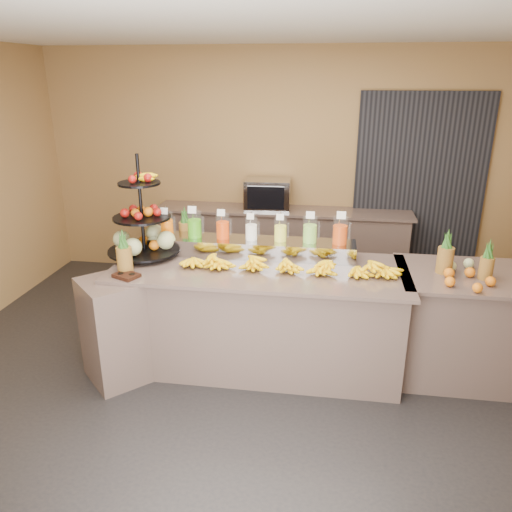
% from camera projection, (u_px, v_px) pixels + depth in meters
% --- Properties ---
extents(ground, '(6.00, 6.00, 0.00)m').
position_uv_depth(ground, '(254.00, 380.00, 4.28)').
color(ground, black).
rests_on(ground, ground).
extents(room_envelope, '(6.04, 5.02, 2.82)m').
position_uv_depth(room_envelope, '(289.00, 147.00, 4.34)').
color(room_envelope, olive).
rests_on(room_envelope, ground).
extents(buffet_counter, '(2.75, 1.25, 0.93)m').
position_uv_depth(buffet_counter, '(246.00, 317.00, 4.38)').
color(buffet_counter, gray).
rests_on(buffet_counter, ground).
extents(right_counter, '(1.08, 0.88, 0.93)m').
position_uv_depth(right_counter, '(458.00, 324.00, 4.25)').
color(right_counter, gray).
rests_on(right_counter, ground).
extents(back_ledge, '(3.10, 0.55, 0.93)m').
position_uv_depth(back_ledge, '(282.00, 245.00, 6.21)').
color(back_ledge, gray).
rests_on(back_ledge, ground).
extents(pitcher_tray, '(1.85, 0.30, 0.15)m').
position_uv_depth(pitcher_tray, '(251.00, 247.00, 4.49)').
color(pitcher_tray, gray).
rests_on(pitcher_tray, buffet_counter).
extents(juice_pitcher_orange_a, '(0.12, 0.12, 0.29)m').
position_uv_depth(juice_pitcher_orange_a, '(167.00, 225.00, 4.54)').
color(juice_pitcher_orange_a, silver).
rests_on(juice_pitcher_orange_a, pitcher_tray).
extents(juice_pitcher_green, '(0.13, 0.13, 0.31)m').
position_uv_depth(juice_pitcher_green, '(195.00, 226.00, 4.50)').
color(juice_pitcher_green, silver).
rests_on(juice_pitcher_green, pitcher_tray).
extents(juice_pitcher_orange_b, '(0.12, 0.13, 0.29)m').
position_uv_depth(juice_pitcher_orange_b, '(223.00, 228.00, 4.47)').
color(juice_pitcher_orange_b, silver).
rests_on(juice_pitcher_orange_b, pitcher_tray).
extents(juice_pitcher_milk, '(0.11, 0.11, 0.27)m').
position_uv_depth(juice_pitcher_milk, '(251.00, 230.00, 4.43)').
color(juice_pitcher_milk, silver).
rests_on(juice_pitcher_milk, pitcher_tray).
extents(juice_pitcher_lemon, '(0.11, 0.12, 0.27)m').
position_uv_depth(juice_pitcher_lemon, '(280.00, 231.00, 4.40)').
color(juice_pitcher_lemon, silver).
rests_on(juice_pitcher_lemon, pitcher_tray).
extents(juice_pitcher_lime, '(0.13, 0.13, 0.31)m').
position_uv_depth(juice_pitcher_lime, '(310.00, 231.00, 4.36)').
color(juice_pitcher_lime, silver).
rests_on(juice_pitcher_lime, pitcher_tray).
extents(juice_pitcher_orange_c, '(0.13, 0.14, 0.32)m').
position_uv_depth(juice_pitcher_orange_c, '(340.00, 232.00, 4.32)').
color(juice_pitcher_orange_c, silver).
rests_on(juice_pitcher_orange_c, pitcher_tray).
extents(banana_heap, '(1.87, 0.17, 0.15)m').
position_uv_depth(banana_heap, '(288.00, 263.00, 4.15)').
color(banana_heap, yellow).
rests_on(banana_heap, buffet_counter).
extents(fruit_stand, '(0.83, 0.83, 0.91)m').
position_uv_depth(fruit_stand, '(148.00, 231.00, 4.43)').
color(fruit_stand, black).
rests_on(fruit_stand, buffet_counter).
extents(condiment_caddy, '(0.24, 0.21, 0.03)m').
position_uv_depth(condiment_caddy, '(126.00, 276.00, 4.02)').
color(condiment_caddy, black).
rests_on(condiment_caddy, buffet_counter).
extents(pineapple_left_a, '(0.13, 0.13, 0.38)m').
position_uv_depth(pineapple_left_a, '(124.00, 257.00, 4.08)').
color(pineapple_left_a, brown).
rests_on(pineapple_left_a, buffet_counter).
extents(pineapple_left_b, '(0.12, 0.12, 0.38)m').
position_uv_depth(pineapple_left_b, '(185.00, 231.00, 4.75)').
color(pineapple_left_b, brown).
rests_on(pineapple_left_b, buffet_counter).
extents(right_fruit_pile, '(0.41, 0.40, 0.22)m').
position_uv_depth(right_fruit_pile, '(465.00, 272.00, 3.95)').
color(right_fruit_pile, brown).
rests_on(right_fruit_pile, right_counter).
extents(oven_warmer, '(0.55, 0.40, 0.36)m').
position_uv_depth(oven_warmer, '(268.00, 194.00, 6.01)').
color(oven_warmer, gray).
rests_on(oven_warmer, back_ledge).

